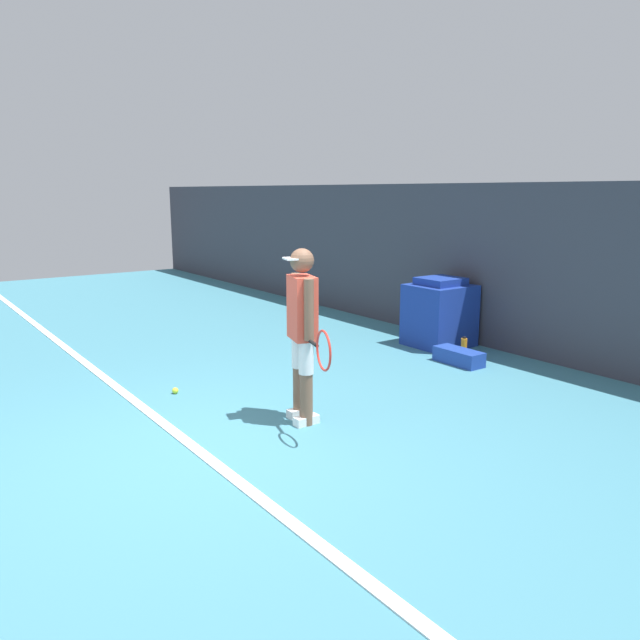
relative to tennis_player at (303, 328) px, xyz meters
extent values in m
plane|color=teal|center=(0.13, -1.04, -0.90)|extent=(24.00, 24.00, 0.00)
cube|color=#383842|center=(0.13, 3.71, 0.22)|extent=(24.00, 0.10, 2.24)
cube|color=white|center=(0.13, -1.11, -0.90)|extent=(21.60, 0.10, 0.01)
cylinder|color=brown|center=(-0.12, 0.04, -0.66)|extent=(0.12, 0.12, 0.49)
cylinder|color=white|center=(-0.12, 0.04, -0.26)|extent=(0.14, 0.14, 0.30)
cube|color=white|center=(-0.12, 0.04, -0.86)|extent=(0.10, 0.24, 0.08)
cylinder|color=brown|center=(0.09, -0.03, -0.66)|extent=(0.12, 0.12, 0.49)
cylinder|color=white|center=(0.09, -0.03, -0.26)|extent=(0.14, 0.14, 0.30)
cube|color=white|center=(0.09, -0.03, -0.86)|extent=(0.10, 0.24, 0.08)
cube|color=#E54C38|center=(-0.02, 0.01, 0.18)|extent=(0.38, 0.29, 0.59)
sphere|color=brown|center=(-0.02, 0.01, 0.61)|extent=(0.22, 0.22, 0.22)
cube|color=white|center=(-0.04, -0.09, 0.63)|extent=(0.21, 0.17, 0.02)
cylinder|color=brown|center=(-0.20, 0.06, 0.20)|extent=(0.09, 0.09, 0.55)
cylinder|color=brown|center=(0.17, -0.05, 0.20)|extent=(0.09, 0.09, 0.55)
cylinder|color=black|center=(0.28, -0.08, -0.08)|extent=(0.23, 0.10, 0.03)
torus|color=red|center=(0.55, -0.16, -0.08)|extent=(0.34, 0.12, 0.35)
sphere|color=#D1E533|center=(-1.47, -0.66, -0.87)|extent=(0.07, 0.07, 0.07)
cube|color=navy|center=(-1.34, 3.21, -0.47)|extent=(0.75, 0.81, 0.86)
cube|color=navy|center=(-1.34, 3.21, 0.01)|extent=(0.52, 0.56, 0.10)
cube|color=#1E3D99|center=(-0.50, 2.70, -0.81)|extent=(0.65, 0.27, 0.19)
cylinder|color=orange|center=(-0.78, 3.11, -0.79)|extent=(0.08, 0.08, 0.22)
cylinder|color=black|center=(-0.78, 3.11, -0.67)|extent=(0.04, 0.04, 0.02)
camera|label=1|loc=(4.61, -3.12, 1.23)|focal=35.00mm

